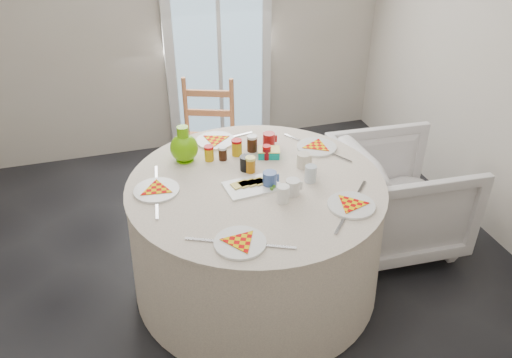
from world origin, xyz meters
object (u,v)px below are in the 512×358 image
object	(u,v)px
wooden_chair	(207,147)
green_pitcher	(184,148)
table	(256,235)
armchair	(397,196)

from	to	relation	value
wooden_chair	green_pitcher	size ratio (longest dim) A/B	4.27
wooden_chair	green_pitcher	world-z (taller)	green_pitcher
table	green_pitcher	world-z (taller)	green_pitcher
table	green_pitcher	bearing A→B (deg)	133.44
table	armchair	bearing A→B (deg)	6.37
armchair	wooden_chair	bearing A→B (deg)	53.59
table	wooden_chair	distance (m)	1.10
wooden_chair	table	bearing A→B (deg)	-64.62
wooden_chair	green_pitcher	distance (m)	0.86
table	armchair	distance (m)	1.10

